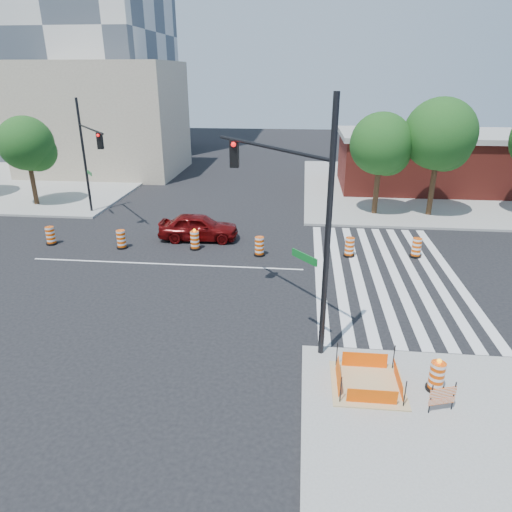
% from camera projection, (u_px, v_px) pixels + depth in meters
% --- Properties ---
extents(ground, '(120.00, 120.00, 0.00)m').
position_uv_depth(ground, '(165.00, 264.00, 23.20)').
color(ground, black).
rests_on(ground, ground).
extents(sidewalk_ne, '(22.00, 22.00, 0.15)m').
position_uv_depth(sidewalk_ne, '(437.00, 188.00, 38.08)').
color(sidewalk_ne, gray).
rests_on(sidewalk_ne, ground).
extents(sidewalk_nw, '(22.00, 22.00, 0.15)m').
position_uv_depth(sidewalk_nw, '(29.00, 179.00, 41.47)').
color(sidewalk_nw, gray).
rests_on(sidewalk_nw, ground).
extents(crosswalk_east, '(6.75, 13.50, 0.01)m').
position_uv_depth(crosswalk_east, '(385.00, 273.00, 22.17)').
color(crosswalk_east, silver).
rests_on(crosswalk_east, ground).
extents(lane_centerline, '(14.00, 0.12, 0.01)m').
position_uv_depth(lane_centerline, '(165.00, 264.00, 23.20)').
color(lane_centerline, silver).
rests_on(lane_centerline, ground).
extents(excavation_pit, '(2.20, 2.20, 0.90)m').
position_uv_depth(excavation_pit, '(367.00, 383.00, 13.97)').
color(excavation_pit, tan).
rests_on(excavation_pit, ground).
extents(brick_storefront, '(16.50, 8.50, 4.60)m').
position_uv_depth(brick_storefront, '(441.00, 161.00, 37.24)').
color(brick_storefront, maroon).
rests_on(brick_storefront, ground).
extents(beige_midrise, '(14.00, 10.00, 10.00)m').
position_uv_depth(beige_midrise, '(103.00, 119.00, 42.75)').
color(beige_midrise, tan).
rests_on(beige_midrise, ground).
extents(red_coupe, '(4.61, 2.04, 1.54)m').
position_uv_depth(red_coupe, '(199.00, 227.00, 26.32)').
color(red_coupe, '#560707').
rests_on(red_coupe, ground).
extents(signal_pole_se, '(4.25, 4.96, 8.45)m').
position_uv_depth(signal_pole_se, '(293.00, 199.00, 15.12)').
color(signal_pole_se, black).
rests_on(signal_pole_se, ground).
extents(signal_pole_nw, '(3.56, 4.51, 7.43)m').
position_uv_depth(signal_pole_nw, '(88.00, 149.00, 28.74)').
color(signal_pole_nw, black).
rests_on(signal_pole_nw, ground).
extents(pit_drum, '(0.55, 0.55, 1.09)m').
position_uv_depth(pit_drum, '(437.00, 377.00, 13.65)').
color(pit_drum, black).
rests_on(pit_drum, ground).
extents(barricade, '(0.77, 0.27, 0.94)m').
position_uv_depth(barricade, '(443.00, 396.00, 12.74)').
color(barricade, '#E54B04').
rests_on(barricade, ground).
extents(tree_north_b, '(3.74, 3.73, 6.35)m').
position_uv_depth(tree_north_b, '(27.00, 147.00, 31.75)').
color(tree_north_b, '#382314').
rests_on(tree_north_b, ground).
extents(tree_north_c, '(4.02, 3.99, 6.79)m').
position_uv_depth(tree_north_c, '(381.00, 147.00, 29.49)').
color(tree_north_c, '#382314').
rests_on(tree_north_c, ground).
extents(tree_north_d, '(4.53, 4.53, 7.71)m').
position_uv_depth(tree_north_d, '(440.00, 138.00, 28.96)').
color(tree_north_d, '#382314').
rests_on(tree_north_d, ground).
extents(median_drum_1, '(0.60, 0.60, 1.02)m').
position_uv_depth(median_drum_1, '(51.00, 236.00, 25.71)').
color(median_drum_1, black).
rests_on(median_drum_1, ground).
extents(median_drum_2, '(0.60, 0.60, 1.02)m').
position_uv_depth(median_drum_2, '(121.00, 240.00, 25.14)').
color(median_drum_2, black).
rests_on(median_drum_2, ground).
extents(median_drum_3, '(0.60, 0.60, 1.18)m').
position_uv_depth(median_drum_3, '(195.00, 241.00, 24.99)').
color(median_drum_3, black).
rests_on(median_drum_3, ground).
extents(median_drum_4, '(0.60, 0.60, 1.02)m').
position_uv_depth(median_drum_4, '(259.00, 247.00, 24.14)').
color(median_drum_4, black).
rests_on(median_drum_4, ground).
extents(median_drum_5, '(0.60, 0.60, 1.02)m').
position_uv_depth(median_drum_5, '(349.00, 248.00, 24.03)').
color(median_drum_5, black).
rests_on(median_drum_5, ground).
extents(median_drum_6, '(0.60, 0.60, 1.02)m').
position_uv_depth(median_drum_6, '(416.00, 248.00, 23.94)').
color(median_drum_6, black).
rests_on(median_drum_6, ground).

